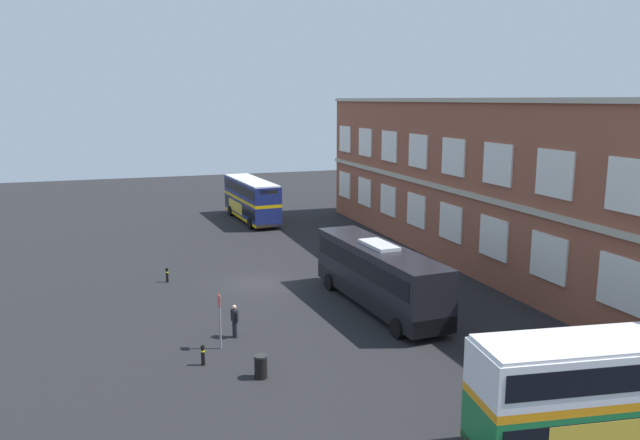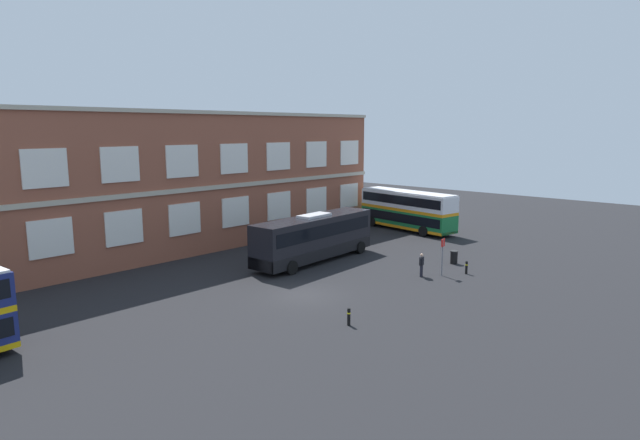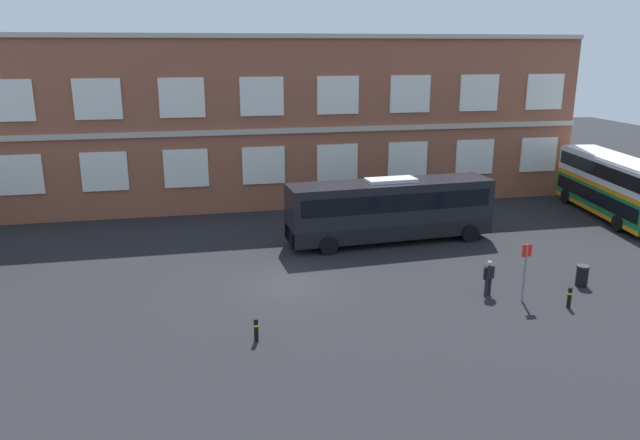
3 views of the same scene
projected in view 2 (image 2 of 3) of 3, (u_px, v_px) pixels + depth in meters
The scene contains 9 objects.
ground_plane at pixel (282, 289), 35.51m from camera, with size 120.00×120.00×0.00m, color black.
brick_terminal_building at pixel (156, 184), 45.59m from camera, with size 46.73×8.19×11.90m.
double_decker_middle at pixel (407, 210), 55.66m from camera, with size 4.12×11.26×4.07m.
touring_coach at pixel (314, 238), 42.54m from camera, with size 12.13×3.45×3.80m.
waiting_passenger at pixel (422, 264), 38.26m from camera, with size 0.64×0.34×1.70m.
bus_stand_flag at pixel (442, 253), 38.41m from camera, with size 0.44×0.10×2.70m.
station_litter_bin at pixel (454, 257), 42.03m from camera, with size 0.60×0.60×1.03m.
safety_bollard_west at pixel (349, 317), 28.84m from camera, with size 0.19×0.19×0.95m.
safety_bollard_east at pixel (466, 267), 39.06m from camera, with size 0.19×0.19×0.95m.
Camera 2 is at (-23.52, -23.01, 10.45)m, focal length 30.21 mm.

